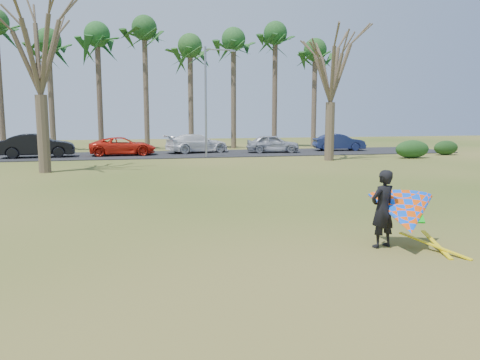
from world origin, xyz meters
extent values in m
plane|color=#294E11|center=(0.00, 0.00, 0.00)|extent=(100.00, 100.00, 0.00)
cube|color=black|center=(0.00, 25.00, 0.03)|extent=(46.00, 7.00, 0.06)
cylinder|color=#47382A|center=(-14.00, 31.00, 5.20)|extent=(0.48, 0.48, 10.40)
cylinder|color=#4E3E2F|center=(-10.00, 31.00, 4.50)|extent=(0.48, 0.48, 9.00)
ellipsoid|color=#174118|center=(-10.00, 31.00, 9.30)|extent=(4.84, 4.84, 3.08)
cylinder|color=#49382B|center=(-6.00, 31.00, 4.85)|extent=(0.48, 0.48, 9.70)
ellipsoid|color=#1B4C1B|center=(-6.00, 31.00, 10.00)|extent=(4.84, 4.84, 3.08)
cylinder|color=#47372B|center=(-2.00, 31.00, 5.20)|extent=(0.48, 0.48, 10.40)
ellipsoid|color=#194017|center=(-2.00, 31.00, 10.70)|extent=(4.84, 4.84, 3.08)
cylinder|color=#4E3F2F|center=(2.00, 31.00, 4.50)|extent=(0.48, 0.48, 9.00)
ellipsoid|color=#1E4B1B|center=(2.00, 31.00, 9.30)|extent=(4.84, 4.84, 3.08)
cylinder|color=#473A2B|center=(6.00, 31.00, 4.85)|extent=(0.48, 0.48, 9.70)
ellipsoid|color=#1A4A1D|center=(6.00, 31.00, 10.00)|extent=(4.84, 4.84, 3.08)
cylinder|color=#4A3A2C|center=(10.00, 31.00, 5.20)|extent=(0.48, 0.48, 10.40)
ellipsoid|color=#194017|center=(10.00, 31.00, 10.70)|extent=(4.84, 4.84, 3.08)
cylinder|color=brown|center=(14.00, 31.00, 4.50)|extent=(0.48, 0.48, 9.00)
ellipsoid|color=#1C4A1A|center=(14.00, 31.00, 9.30)|extent=(4.84, 4.84, 3.08)
cylinder|color=#4C3D2E|center=(-8.00, 15.00, 2.10)|extent=(0.64, 0.64, 4.20)
cylinder|color=brown|center=(10.00, 18.00, 1.99)|extent=(0.64, 0.64, 3.99)
cylinder|color=gray|center=(2.00, 22.00, 4.00)|extent=(0.16, 0.16, 8.00)
cylinder|color=gray|center=(3.00, 22.00, 7.80)|extent=(2.00, 0.10, 0.10)
cube|color=gray|center=(4.00, 22.00, 7.75)|extent=(0.40, 0.18, 0.12)
ellipsoid|color=#183D16|center=(16.57, 18.18, 0.66)|extent=(2.62, 1.19, 1.31)
ellipsoid|color=#163513|center=(20.72, 20.01, 0.57)|extent=(2.05, 0.96, 1.14)
imported|color=black|center=(-10.08, 24.26, 0.91)|extent=(5.32, 2.24, 1.71)
imported|color=red|center=(-4.04, 24.75, 0.75)|extent=(5.08, 2.52, 1.39)
imported|color=white|center=(1.88, 25.99, 0.82)|extent=(5.60, 3.47, 1.51)
imported|color=#A1A5AF|center=(7.98, 24.83, 0.80)|extent=(4.54, 2.41, 1.47)
imported|color=#19234C|center=(14.21, 25.56, 0.78)|extent=(4.55, 2.07, 1.45)
imported|color=black|center=(2.46, -2.38, 0.93)|extent=(0.78, 0.63, 1.86)
cone|color=#054FFF|center=(2.91, -2.63, 0.85)|extent=(2.13, 2.39, 2.02)
cube|color=#0CBF19|center=(3.03, -2.71, 0.80)|extent=(0.62, 0.60, 0.24)
cube|color=yellow|center=(3.46, -2.98, 0.01)|extent=(0.85, 1.66, 0.28)
cube|color=yellow|center=(3.66, -2.78, 0.01)|extent=(0.56, 1.76, 0.22)
camera|label=1|loc=(-3.24, -12.19, 3.13)|focal=35.00mm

